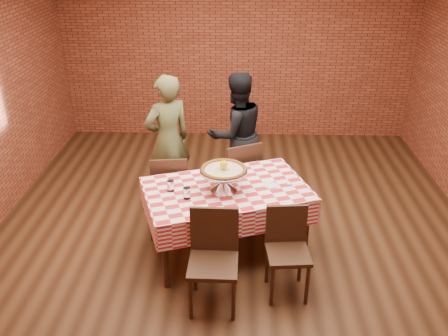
{
  "coord_description": "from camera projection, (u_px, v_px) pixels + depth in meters",
  "views": [
    {
      "loc": [
        0.05,
        -4.47,
        3.09
      ],
      "look_at": [
        -0.1,
        -0.2,
        0.95
      ],
      "focal_mm": 38.23,
      "sensor_mm": 36.0,
      "label": 1
    }
  ],
  "objects": [
    {
      "name": "pizza_stand",
      "position": [
        224.0,
        180.0,
        4.72
      ],
      "size": [
        0.64,
        0.64,
        0.21
      ],
      "primitive_type": null,
      "rotation": [
        0.0,
        0.0,
        0.43
      ],
      "color": "silver",
      "rests_on": "tablecloth"
    },
    {
      "name": "lemon",
      "position": [
        224.0,
        165.0,
        4.65
      ],
      "size": [
        0.1,
        0.1,
        0.1
      ],
      "primitive_type": "ellipsoid",
      "rotation": [
        0.0,
        0.0,
        0.43
      ],
      "color": "yellow",
      "rests_on": "pizza"
    },
    {
      "name": "condiment_caddy",
      "position": [
        225.0,
        167.0,
        5.05
      ],
      "size": [
        0.14,
        0.13,
        0.15
      ],
      "primitive_type": "cube",
      "rotation": [
        0.0,
        0.0,
        0.57
      ],
      "color": "silver",
      "rests_on": "tablecloth"
    },
    {
      "name": "table",
      "position": [
        226.0,
        220.0,
        4.98
      ],
      "size": [
        1.83,
        1.43,
        0.75
      ],
      "primitive_type": "cube",
      "rotation": [
        0.0,
        0.0,
        0.33
      ],
      "color": "#3C2414",
      "rests_on": "ground"
    },
    {
      "name": "chair_near_left",
      "position": [
        213.0,
        264.0,
        4.19
      ],
      "size": [
        0.44,
        0.44,
        0.92
      ],
      "primitive_type": null,
      "rotation": [
        0.0,
        0.0,
        -0.02
      ],
      "color": "#3C2414",
      "rests_on": "ground"
    },
    {
      "name": "chair_near_right",
      "position": [
        288.0,
        256.0,
        4.34
      ],
      "size": [
        0.41,
        0.41,
        0.86
      ],
      "primitive_type": null,
      "rotation": [
        0.0,
        0.0,
        0.09
      ],
      "color": "#3C2414",
      "rests_on": "ground"
    },
    {
      "name": "back_wall",
      "position": [
        238.0,
        48.0,
        7.41
      ],
      "size": [
        5.5,
        0.0,
        5.5
      ],
      "primitive_type": "plane",
      "rotation": [
        1.57,
        0.0,
        0.0
      ],
      "color": "maroon",
      "rests_on": "ground"
    },
    {
      "name": "chair_far_left",
      "position": [
        171.0,
        188.0,
        5.47
      ],
      "size": [
        0.45,
        0.45,
        0.88
      ],
      "primitive_type": null,
      "rotation": [
        0.0,
        0.0,
        3.26
      ],
      "color": "#3C2414",
      "rests_on": "ground"
    },
    {
      "name": "sweetener_packet_b",
      "position": [
        290.0,
        184.0,
        4.88
      ],
      "size": [
        0.06,
        0.05,
        0.0
      ],
      "primitive_type": "cube",
      "rotation": [
        0.0,
        0.0,
        0.51
      ],
      "color": "white",
      "rests_on": "tablecloth"
    },
    {
      "name": "chair_far_right",
      "position": [
        237.0,
        175.0,
        5.71
      ],
      "size": [
        0.59,
        0.59,
        0.92
      ],
      "primitive_type": null,
      "rotation": [
        0.0,
        0.0,
        3.59
      ],
      "color": "#3C2414",
      "rests_on": "ground"
    },
    {
      "name": "tablecloth",
      "position": [
        226.0,
        200.0,
        4.87
      ],
      "size": [
        1.88,
        1.48,
        0.28
      ],
      "primitive_type": null,
      "rotation": [
        0.0,
        0.0,
        0.33
      ],
      "color": "red",
      "rests_on": "table"
    },
    {
      "name": "ground",
      "position": [
        234.0,
        235.0,
        5.38
      ],
      "size": [
        6.0,
        6.0,
        0.0
      ],
      "primitive_type": "plane",
      "color": "black",
      "rests_on": "ground"
    },
    {
      "name": "pizza",
      "position": [
        224.0,
        170.0,
        4.67
      ],
      "size": [
        0.61,
        0.61,
        0.03
      ],
      "primitive_type": "cylinder",
      "rotation": [
        0.0,
        0.0,
        0.43
      ],
      "color": "beige",
      "rests_on": "pizza_stand"
    },
    {
      "name": "water_glass_right",
      "position": [
        171.0,
        186.0,
        4.73
      ],
      "size": [
        0.09,
        0.09,
        0.11
      ],
      "primitive_type": "cylinder",
      "rotation": [
        0.0,
        0.0,
        0.33
      ],
      "color": "white",
      "rests_on": "tablecloth"
    },
    {
      "name": "diner_black",
      "position": [
        236.0,
        134.0,
        6.0
      ],
      "size": [
        0.96,
        0.88,
        1.58
      ],
      "primitive_type": "imported",
      "rotation": [
        0.0,
        0.0,
        3.61
      ],
      "color": "black",
      "rests_on": "ground"
    },
    {
      "name": "diner_olive",
      "position": [
        168.0,
        140.0,
        5.77
      ],
      "size": [
        0.71,
        0.65,
        1.62
      ],
      "primitive_type": "imported",
      "rotation": [
        0.0,
        0.0,
        3.75
      ],
      "color": "brown",
      "rests_on": "ground"
    },
    {
      "name": "side_plate",
      "position": [
        270.0,
        185.0,
        4.85
      ],
      "size": [
        0.19,
        0.19,
        0.01
      ],
      "primitive_type": "cylinder",
      "rotation": [
        0.0,
        0.0,
        0.33
      ],
      "color": "white",
      "rests_on": "tablecloth"
    },
    {
      "name": "sweetener_packet_a",
      "position": [
        291.0,
        188.0,
        4.79
      ],
      "size": [
        0.06,
        0.05,
        0.0
      ],
      "primitive_type": "cube",
      "rotation": [
        0.0,
        0.0,
        0.38
      ],
      "color": "white",
      "rests_on": "tablecloth"
    },
    {
      "name": "water_glass_left",
      "position": [
        187.0,
        193.0,
        4.6
      ],
      "size": [
        0.09,
        0.09,
        0.11
      ],
      "primitive_type": "cylinder",
      "rotation": [
        0.0,
        0.0,
        0.33
      ],
      "color": "white",
      "rests_on": "tablecloth"
    }
  ]
}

